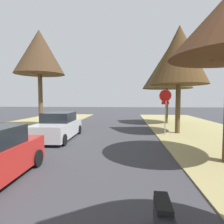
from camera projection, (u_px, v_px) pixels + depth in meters
name	position (u px, v px, depth m)	size (l,w,h in m)	color
stop_sign_far	(165.00, 102.00, 12.17)	(0.81, 0.36, 2.96)	#9EA0A5
street_tree_right_mid_b	(179.00, 55.00, 12.56)	(3.88, 3.88, 7.29)	brown
street_tree_right_far	(167.00, 69.00, 17.97)	(4.72, 4.72, 7.18)	#4A4227
street_tree_left_mid_b	(39.00, 53.00, 15.32)	(4.04, 4.04, 8.01)	brown
parked_sedan_silver	(58.00, 127.00, 11.21)	(2.03, 4.44, 1.57)	#BCBCC1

